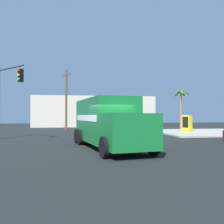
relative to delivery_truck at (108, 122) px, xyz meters
The scene contains 8 objects.
ground_plane 2.27m from the delivery_truck, 95.72° to the right, with size 100.00×100.00×0.00m, color black.
sidewalk_corner_far 16.75m from the delivery_truck, 41.39° to the left, with size 10.90×10.90×0.14m, color #9E998E.
delivery_truck is the anchor object (origin of this frame).
traffic_light_primary 9.64m from the delivery_truck, 141.69° to the left, with size 2.58×2.67×5.88m.
vending_machine_red 15.03m from the delivery_truck, 46.70° to the left, with size 1.14×1.17×1.85m.
palm_tree_far 18.58m from the delivery_truck, 52.44° to the left, with size 2.59×2.53×5.07m.
utility_pole 19.67m from the delivery_truck, 99.10° to the left, with size 1.31×1.91×8.19m.
building_backdrop 28.92m from the delivery_truck, 87.16° to the left, with size 20.65×6.00×5.22m, color beige.
Camera 1 is at (-1.81, -13.02, 1.95)m, focal length 39.53 mm.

